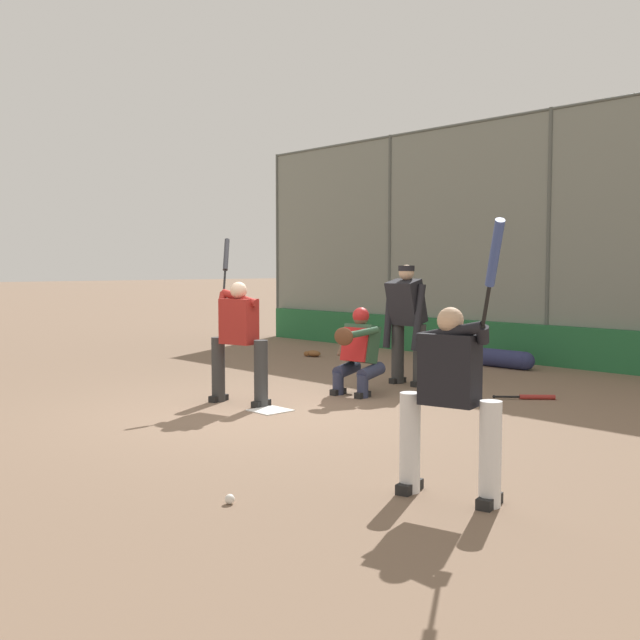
% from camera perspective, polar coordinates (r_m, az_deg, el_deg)
% --- Properties ---
extents(ground_plane, '(160.00, 160.00, 0.00)m').
position_cam_1_polar(ground_plane, '(9.18, -3.81, -6.92)').
color(ground_plane, '#7A604C').
extents(home_plate_marker, '(0.43, 0.43, 0.01)m').
position_cam_1_polar(home_plate_marker, '(9.18, -3.82, -6.88)').
color(home_plate_marker, white).
rests_on(home_plate_marker, ground_plane).
extents(backstop_fence, '(15.14, 0.08, 4.54)m').
position_cam_1_polar(backstop_fence, '(13.93, 17.03, 6.42)').
color(backstop_fence, '#515651').
rests_on(backstop_fence, ground_plane).
extents(padding_wall, '(14.76, 0.18, 0.71)m').
position_cam_1_polar(padding_wall, '(13.90, 16.65, -1.84)').
color(padding_wall, '#236638').
rests_on(padding_wall, ground_plane).
extents(bleachers_beyond, '(10.54, 2.50, 1.48)m').
position_cam_1_polar(bleachers_beyond, '(16.25, 20.85, -0.65)').
color(bleachers_beyond, slate).
rests_on(bleachers_beyond, ground_plane).
extents(batter_at_plate, '(1.09, 0.55, 2.13)m').
position_cam_1_polar(batter_at_plate, '(9.56, -6.22, -1.35)').
color(batter_at_plate, '#333333').
rests_on(batter_at_plate, ground_plane).
extents(catcher_behind_plate, '(0.67, 0.77, 1.19)m').
position_cam_1_polar(catcher_behind_plate, '(10.23, 2.88, -2.27)').
color(catcher_behind_plate, '#2D334C').
rests_on(catcher_behind_plate, ground_plane).
extents(umpire_home, '(0.72, 0.44, 1.78)m').
position_cam_1_polar(umpire_home, '(11.09, 6.62, -0.04)').
color(umpire_home, '#333333').
rests_on(umpire_home, ground_plane).
extents(batter_on_deck, '(1.06, 0.57, 2.07)m').
position_cam_1_polar(batter_on_deck, '(5.69, 9.92, -5.68)').
color(batter_on_deck, silver).
rests_on(batter_on_deck, ground_plane).
extents(spare_bat_near_backstop, '(0.62, 0.60, 0.07)m').
position_cam_1_polar(spare_bat_near_backstop, '(10.30, 15.87, -5.67)').
color(spare_bat_near_backstop, black).
rests_on(spare_bat_near_backstop, ground_plane).
extents(fielding_glove_on_dirt, '(0.34, 0.26, 0.12)m').
position_cam_1_polar(fielding_glove_on_dirt, '(14.59, -0.56, -2.56)').
color(fielding_glove_on_dirt, brown).
rests_on(fielding_glove_on_dirt, ground_plane).
extents(baseball_loose, '(0.07, 0.07, 0.07)m').
position_cam_1_polar(baseball_loose, '(5.72, -6.89, -13.39)').
color(baseball_loose, white).
rests_on(baseball_loose, ground_plane).
extents(equipment_bag_dugout_side, '(1.36, 0.31, 0.31)m').
position_cam_1_polar(equipment_bag_dugout_side, '(13.42, 13.49, -2.85)').
color(equipment_bag_dugout_side, navy).
rests_on(equipment_bag_dugout_side, ground_plane).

